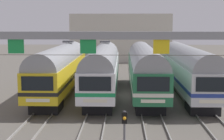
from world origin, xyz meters
TOP-DOWN VIEW (x-y plane):
  - ground_plane at (0.00, 0.00)m, footprint 160.00×160.00m
  - track_bed at (0.00, 17.00)m, footprint 13.81×70.00m
  - commuter_train_yellow at (-6.15, -0.00)m, footprint 2.88×18.06m
  - commuter_train_white at (-2.05, -0.00)m, footprint 2.88×18.06m
  - commuter_train_green at (2.05, -0.01)m, footprint 2.88×18.06m
  - commuter_train_silver at (6.15, -0.01)m, footprint 2.88×18.06m
  - catenary_gantry at (0.00, -13.50)m, footprint 17.55×0.44m
  - yard_signal_mast at (0.00, -15.50)m, footprint 0.28×0.35m
  - maintenance_building at (-0.47, 32.61)m, footprint 18.17×10.00m

SIDE VIEW (x-z plane):
  - ground_plane at x=0.00m, z-range 0.00..0.00m
  - track_bed at x=0.00m, z-range 0.00..0.15m
  - yard_signal_mast at x=0.00m, z-range 0.49..2.94m
  - commuter_train_green at x=2.05m, z-range 0.30..5.07m
  - commuter_train_silver at x=6.15m, z-range 0.30..5.07m
  - commuter_train_yellow at x=-6.15m, z-range 0.16..5.21m
  - commuter_train_white at x=-2.05m, z-range 0.16..5.21m
  - maintenance_building at x=-0.47m, z-range 0.00..8.65m
  - catenary_gantry at x=0.00m, z-range 1.63..8.60m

